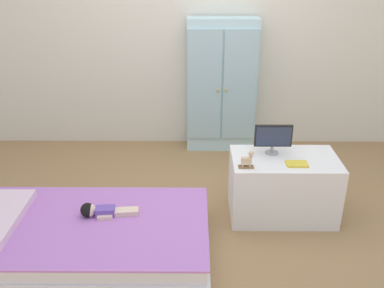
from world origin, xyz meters
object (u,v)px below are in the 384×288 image
tv_stand (283,186)px  rocking_horse_toy (248,160)px  bed (89,237)px  book_yellow (297,164)px  doll (99,211)px  tv_monitor (273,137)px  wardrobe (221,86)px

tv_stand → rocking_horse_toy: rocking_horse_toy is taller
bed → book_yellow: size_ratio=10.54×
tv_stand → book_yellow: bearing=-60.8°
doll → book_yellow: 1.43m
tv_monitor → doll: bearing=-159.4°
bed → tv_stand: (1.38, 0.47, 0.13)m
tv_monitor → book_yellow: tv_monitor is taller
doll → rocking_horse_toy: (1.02, 0.23, 0.27)m
wardrobe → rocking_horse_toy: size_ratio=10.16×
bed → wardrobe: size_ratio=1.23×
tv_stand → tv_monitor: size_ratio=2.83×
wardrobe → tv_monitor: (0.32, -1.15, -0.04)m
wardrobe → tv_stand: size_ratio=1.67×
bed → tv_stand: 1.47m
wardrobe → book_yellow: size_ratio=8.59×
wardrobe → rocking_horse_toy: bearing=-85.5°
tv_stand → bed: bearing=-161.2°
bed → doll: size_ratio=4.12×
bed → doll: 0.19m
doll → tv_stand: size_ratio=0.50×
doll → book_yellow: bearing=11.3°
book_yellow → tv_stand: bearing=119.2°
wardrobe → tv_stand: (0.41, -1.23, -0.42)m
tv_stand → book_yellow: book_yellow is taller
doll → wardrobe: 1.90m
bed → rocking_horse_toy: rocking_horse_toy is taller
tv_monitor → book_yellow: size_ratio=1.82×
book_yellow → rocking_horse_toy: bearing=-173.0°
doll → tv_monitor: size_ratio=1.41×
doll → tv_stand: (1.32, 0.38, -0.03)m
bed → doll: bearing=55.3°
bed → wardrobe: bearing=60.2°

